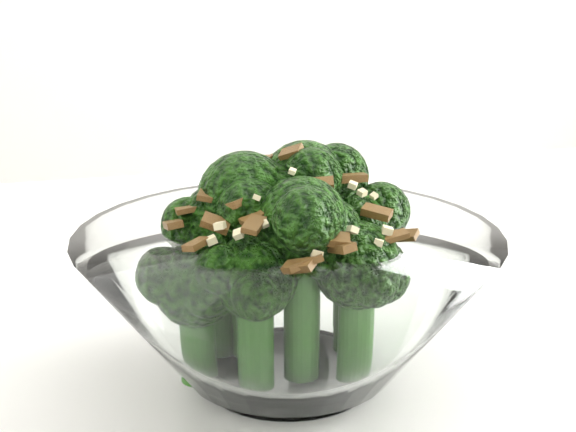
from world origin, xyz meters
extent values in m
cube|color=white|center=(-0.13, 0.09, 0.73)|extent=(1.22, 0.82, 0.04)
cylinder|color=white|center=(-0.34, -0.03, 0.75)|extent=(0.10, 0.10, 0.01)
cylinder|color=#245416|center=(-0.37, -0.07, 0.79)|extent=(0.02, 0.02, 0.06)
sphere|color=#1E4D0E|center=(-0.37, -0.07, 0.83)|extent=(0.05, 0.05, 0.05)
cylinder|color=#245416|center=(-0.34, -0.06, 0.80)|extent=(0.02, 0.02, 0.08)
sphere|color=#1E4D0E|center=(-0.34, -0.06, 0.86)|extent=(0.05, 0.05, 0.05)
cylinder|color=#245416|center=(-0.37, -0.02, 0.81)|extent=(0.02, 0.02, 0.08)
sphere|color=#1E4D0E|center=(-0.37, -0.02, 0.86)|extent=(0.06, 0.06, 0.06)
cylinder|color=#245416|center=(-0.33, -0.01, 0.81)|extent=(0.02, 0.02, 0.09)
sphere|color=#1E4D0E|center=(-0.33, -0.01, 0.86)|extent=(0.05, 0.05, 0.05)
cylinder|color=#245416|center=(-0.40, -0.05, 0.79)|extent=(0.02, 0.02, 0.04)
sphere|color=#1E4D0E|center=(-0.40, -0.05, 0.82)|extent=(0.05, 0.05, 0.05)
cylinder|color=#245416|center=(-0.38, -0.02, 0.79)|extent=(0.02, 0.02, 0.06)
sphere|color=#1E4D0E|center=(-0.38, -0.02, 0.84)|extent=(0.05, 0.05, 0.05)
cylinder|color=#245416|center=(-0.29, 0.00, 0.79)|extent=(0.02, 0.02, 0.05)
sphere|color=#1E4D0E|center=(-0.29, 0.00, 0.82)|extent=(0.04, 0.04, 0.04)
cylinder|color=#245416|center=(-0.32, -0.07, 0.79)|extent=(0.02, 0.02, 0.06)
sphere|color=#1E4D0E|center=(-0.32, -0.07, 0.83)|extent=(0.05, 0.05, 0.05)
cylinder|color=#245416|center=(-0.31, -0.03, 0.80)|extent=(0.02, 0.02, 0.06)
sphere|color=#1E4D0E|center=(-0.31, -0.03, 0.84)|extent=(0.05, 0.05, 0.05)
cube|color=brown|center=(-0.38, -0.01, 0.86)|extent=(0.01, 0.02, 0.01)
cube|color=brown|center=(-0.34, -0.07, 0.87)|extent=(0.01, 0.02, 0.01)
cube|color=brown|center=(-0.38, -0.05, 0.87)|extent=(0.02, 0.02, 0.01)
cube|color=brown|center=(-0.35, -0.01, 0.88)|extent=(0.02, 0.01, 0.01)
cube|color=brown|center=(-0.33, 0.00, 0.87)|extent=(0.01, 0.01, 0.01)
cube|color=brown|center=(-0.30, -0.06, 0.86)|extent=(0.02, 0.02, 0.01)
cube|color=brown|center=(-0.30, -0.01, 0.85)|extent=(0.02, 0.01, 0.01)
cube|color=brown|center=(-0.29, -0.07, 0.85)|extent=(0.02, 0.02, 0.01)
cube|color=brown|center=(-0.36, 0.01, 0.86)|extent=(0.02, 0.01, 0.01)
cube|color=brown|center=(-0.28, 0.00, 0.85)|extent=(0.02, 0.02, 0.01)
cube|color=brown|center=(-0.38, 0.02, 0.85)|extent=(0.01, 0.02, 0.01)
cube|color=brown|center=(-0.30, -0.08, 0.85)|extent=(0.01, 0.01, 0.01)
cube|color=brown|center=(-0.37, -0.07, 0.86)|extent=(0.02, 0.01, 0.01)
cube|color=brown|center=(-0.36, 0.03, 0.85)|extent=(0.01, 0.02, 0.01)
cube|color=brown|center=(-0.32, -0.01, 0.87)|extent=(0.02, 0.02, 0.01)
cube|color=brown|center=(-0.39, -0.03, 0.87)|extent=(0.01, 0.02, 0.01)
cube|color=brown|center=(-0.34, -0.09, 0.86)|extent=(0.02, 0.01, 0.01)
cube|color=brown|center=(-0.40, -0.03, 0.86)|extent=(0.01, 0.01, 0.01)
cube|color=brown|center=(-0.28, -0.02, 0.85)|extent=(0.01, 0.02, 0.01)
cube|color=brown|center=(-0.36, -0.04, 0.88)|extent=(0.02, 0.01, 0.01)
cube|color=brown|center=(-0.33, -0.02, 0.88)|extent=(0.02, 0.01, 0.01)
cube|color=brown|center=(-0.33, -0.05, 0.88)|extent=(0.02, 0.01, 0.01)
cube|color=brown|center=(-0.37, -0.08, 0.86)|extent=(0.02, 0.02, 0.01)
cube|color=brown|center=(-0.31, 0.02, 0.85)|extent=(0.01, 0.02, 0.01)
cube|color=brown|center=(-0.34, -0.06, 0.87)|extent=(0.01, 0.02, 0.01)
cube|color=brown|center=(-0.33, -0.10, 0.85)|extent=(0.01, 0.02, 0.01)
cube|color=brown|center=(-0.40, 0.00, 0.85)|extent=(0.01, 0.02, 0.01)
cube|color=brown|center=(-0.37, -0.01, 0.87)|extent=(0.02, 0.01, 0.01)
cube|color=brown|center=(-0.36, 0.01, 0.86)|extent=(0.01, 0.01, 0.01)
cube|color=brown|center=(-0.40, -0.07, 0.85)|extent=(0.02, 0.02, 0.00)
cube|color=brown|center=(-0.41, -0.03, 0.85)|extent=(0.01, 0.02, 0.01)
cube|color=brown|center=(-0.39, 0.00, 0.85)|extent=(0.02, 0.02, 0.01)
cube|color=brown|center=(-0.38, 0.01, 0.85)|extent=(0.02, 0.01, 0.01)
cube|color=brown|center=(-0.32, 0.02, 0.85)|extent=(0.01, 0.01, 0.01)
cube|color=brown|center=(-0.40, -0.01, 0.85)|extent=(0.01, 0.01, 0.01)
cube|color=brown|center=(-0.34, -0.07, 0.87)|extent=(0.02, 0.02, 0.01)
cube|color=brown|center=(-0.35, -0.10, 0.85)|extent=(0.02, 0.01, 0.01)
cube|color=brown|center=(-0.30, 0.00, 0.86)|extent=(0.02, 0.02, 0.01)
cube|color=brown|center=(-0.40, 0.00, 0.85)|extent=(0.01, 0.02, 0.01)
cube|color=brown|center=(-0.31, -0.03, 0.87)|extent=(0.02, 0.01, 0.01)
cube|color=brown|center=(-0.39, -0.06, 0.86)|extent=(0.02, 0.01, 0.01)
cube|color=brown|center=(-0.36, -0.10, 0.85)|extent=(0.02, 0.02, 0.01)
cube|color=brown|center=(-0.34, -0.02, 0.89)|extent=(0.02, 0.02, 0.01)
cube|color=brown|center=(-0.35, 0.01, 0.86)|extent=(0.02, 0.01, 0.01)
cube|color=brown|center=(-0.37, 0.02, 0.86)|extent=(0.02, 0.02, 0.01)
cube|color=brown|center=(-0.35, -0.01, 0.88)|extent=(0.02, 0.02, 0.01)
cube|color=brown|center=(-0.31, -0.01, 0.87)|extent=(0.01, 0.01, 0.01)
cube|color=beige|center=(-0.37, -0.02, 0.87)|extent=(0.01, 0.01, 0.00)
cube|color=beige|center=(-0.35, 0.02, 0.86)|extent=(0.01, 0.01, 0.01)
cube|color=beige|center=(-0.31, -0.02, 0.87)|extent=(0.01, 0.01, 0.01)
cube|color=beige|center=(-0.37, -0.08, 0.86)|extent=(0.00, 0.00, 0.00)
cube|color=beige|center=(-0.30, -0.08, 0.85)|extent=(0.01, 0.01, 0.01)
cube|color=beige|center=(-0.40, -0.07, 0.85)|extent=(0.01, 0.01, 0.01)
cube|color=beige|center=(-0.31, -0.01, 0.86)|extent=(0.01, 0.01, 0.00)
cube|color=beige|center=(-0.34, -0.02, 0.89)|extent=(0.01, 0.01, 0.00)
cube|color=beige|center=(-0.33, 0.00, 0.87)|extent=(0.00, 0.01, 0.00)
cube|color=beige|center=(-0.35, -0.05, 0.88)|extent=(0.01, 0.01, 0.00)
cube|color=beige|center=(-0.39, 0.01, 0.85)|extent=(0.01, 0.01, 0.01)
cube|color=beige|center=(-0.38, -0.04, 0.87)|extent=(0.01, 0.01, 0.01)
cube|color=beige|center=(-0.31, -0.05, 0.87)|extent=(0.01, 0.01, 0.00)
cube|color=beige|center=(-0.28, -0.03, 0.85)|extent=(0.01, 0.01, 0.01)
cube|color=beige|center=(-0.36, -0.08, 0.86)|extent=(0.01, 0.01, 0.01)
cube|color=beige|center=(-0.33, -0.09, 0.86)|extent=(0.01, 0.01, 0.01)
cube|color=beige|center=(-0.33, -0.03, 0.89)|extent=(0.01, 0.01, 0.00)
cube|color=beige|center=(-0.28, -0.04, 0.85)|extent=(0.01, 0.01, 0.00)
cube|color=beige|center=(-0.37, -0.06, 0.87)|extent=(0.01, 0.01, 0.01)
cube|color=beige|center=(-0.33, 0.00, 0.87)|extent=(0.01, 0.01, 0.01)
cube|color=beige|center=(-0.38, -0.05, 0.87)|extent=(0.01, 0.01, 0.00)
cube|color=beige|center=(-0.38, 0.01, 0.86)|extent=(0.01, 0.01, 0.01)
cube|color=beige|center=(-0.35, -0.10, 0.85)|extent=(0.01, 0.01, 0.01)
cube|color=beige|center=(-0.39, -0.07, 0.86)|extent=(0.01, 0.01, 0.01)
cube|color=beige|center=(-0.38, -0.07, 0.86)|extent=(0.01, 0.01, 0.01)
cube|color=beige|center=(-0.34, -0.01, 0.88)|extent=(0.01, 0.01, 0.01)
cube|color=beige|center=(-0.40, -0.01, 0.85)|extent=(0.01, 0.01, 0.01)
cube|color=beige|center=(-0.31, -0.05, 0.87)|extent=(0.01, 0.01, 0.00)
cube|color=beige|center=(-0.30, -0.05, 0.86)|extent=(0.01, 0.01, 0.00)
cube|color=beige|center=(-0.31, -0.09, 0.85)|extent=(0.01, 0.01, 0.01)
cube|color=beige|center=(-0.33, 0.00, 0.87)|extent=(0.01, 0.01, 0.01)
camera|label=1|loc=(-0.48, -0.49, 1.00)|focal=55.00mm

